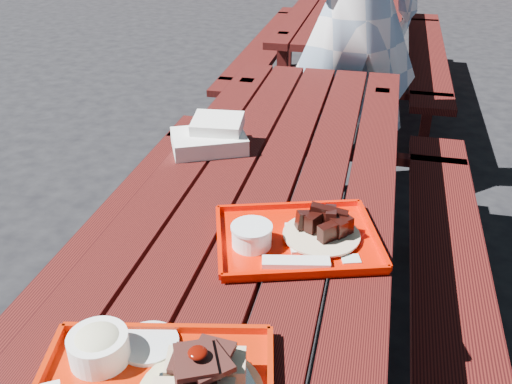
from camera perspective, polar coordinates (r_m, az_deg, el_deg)
ground at (r=2.16m, az=0.95°, el=-17.33°), size 60.00×60.00×0.00m
picnic_table_near at (r=1.79m, az=1.09°, el=-4.95°), size 1.41×2.40×0.75m
picnic_table_far at (r=4.37m, az=9.13°, el=15.76°), size 1.41×2.40×0.75m
near_tray at (r=1.08m, az=-10.24°, el=-17.86°), size 0.49×0.41×0.14m
far_tray at (r=1.43m, az=3.89°, el=-4.53°), size 0.48×0.42×0.07m
white_cloth at (r=1.93m, az=-4.48°, el=5.55°), size 0.29×0.26×0.10m
person at (r=2.97m, az=10.04°, el=17.10°), size 0.82×0.69×1.91m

